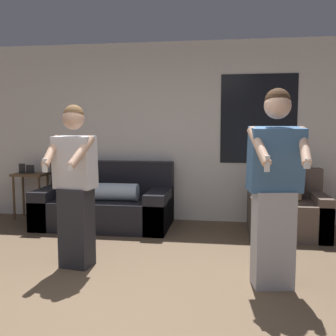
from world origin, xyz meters
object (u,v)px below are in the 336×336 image
side_table (30,181)px  person_right (275,188)px  person_left (75,186)px  couch (106,205)px  armchair (286,212)px

side_table → person_right: bearing=-32.5°
person_left → side_table: bearing=127.8°
couch → side_table: 1.37m
side_table → person_left: bearing=-52.2°
couch → person_right: (2.15, -1.93, 0.59)m
person_left → armchair: bearing=34.2°
armchair → person_right: bearing=-101.8°
armchair → person_right: person_right is taller
couch → person_right: size_ratio=1.07×
person_right → side_table: bearing=147.5°
armchair → side_table: armchair is taller
couch → armchair: couch is taller
armchair → side_table: bearing=174.2°
couch → armchair: 2.54m
couch → person_left: 1.78m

